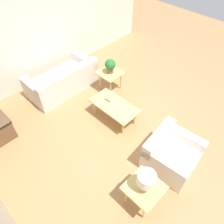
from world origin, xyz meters
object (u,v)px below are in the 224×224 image
object	(u,v)px
armchair	(170,154)
table_lamp	(146,180)
coffee_table	(114,107)
side_table_plant	(110,75)
sofa	(63,81)
side_table_lamp	(144,189)
potted_plant	(110,65)

from	to	relation	value
armchair	table_lamp	bearing A→B (deg)	-178.58
coffee_table	table_lamp	size ratio (longest dim) A/B	2.80
side_table_plant	table_lamp	bearing A→B (deg)	144.93
sofa	side_table_plant	bearing A→B (deg)	135.02
side_table_lamp	potted_plant	size ratio (longest dim) A/B	1.53
sofa	side_table_plant	distance (m)	1.31
coffee_table	potted_plant	size ratio (longest dim) A/B	2.99
coffee_table	side_table_lamp	size ratio (longest dim) A/B	1.96
sofa	armchair	xyz separation A→B (m)	(-3.43, -0.09, 0.01)
side_table_plant	table_lamp	size ratio (longest dim) A/B	1.43
sofa	table_lamp	bearing A→B (deg)	74.85
potted_plant	coffee_table	bearing A→B (deg)	139.44
armchair	side_table_plant	size ratio (longest dim) A/B	1.76
coffee_table	armchair	bearing A→B (deg)	176.63
armchair	potted_plant	size ratio (longest dim) A/B	2.68
coffee_table	sofa	bearing A→B (deg)	6.25
armchair	coffee_table	xyz separation A→B (m)	(1.67, -0.10, 0.10)
table_lamp	armchair	bearing A→B (deg)	-83.33
armchair	side_table_lamp	bearing A→B (deg)	-178.58
sofa	potted_plant	bearing A→B (deg)	135.02
side_table_plant	potted_plant	xyz separation A→B (m)	(0.00, 0.00, 0.30)
side_table_lamp	potted_plant	distance (m)	3.24
sofa	side_table_plant	xyz separation A→B (m)	(-0.91, -0.92, 0.20)
armchair	sofa	bearing A→B (deg)	86.33
armchair	coffee_table	bearing A→B (deg)	81.38
coffee_table	table_lamp	bearing A→B (deg)	147.84
potted_plant	sofa	bearing A→B (deg)	45.45
potted_plant	side_table_plant	bearing A→B (deg)	-153.43
coffee_table	table_lamp	xyz separation A→B (m)	(-1.79, 1.12, 0.45)
armchair	side_table_lamp	xyz separation A→B (m)	(-0.12, 1.03, 0.19)
sofa	table_lamp	xyz separation A→B (m)	(-3.55, 0.93, 0.56)
armchair	table_lamp	xyz separation A→B (m)	(-0.12, 1.03, 0.56)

